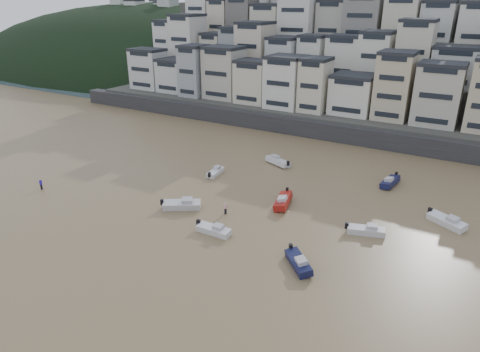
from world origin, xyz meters
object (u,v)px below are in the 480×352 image
Objects in this scene: boat_i at (390,181)px; boat_e at (283,200)px; boat_c at (182,204)px; person_pink at (225,208)px; boat_h at (278,160)px; boat_f at (215,171)px; boat_d at (366,229)px; boat_a at (214,229)px; boat_g at (447,220)px; person_blue at (41,184)px; boat_b at (298,261)px.

boat_e is at bearing -30.01° from boat_i.
person_pink reaches higher than boat_c.
boat_h is 22.78m from boat_c.
boat_i is 1.18× the size of boat_f.
boat_d reaches higher than boat_a.
boat_e is at bearing -137.05° from boat_g.
boat_e reaches higher than boat_c.
boat_a is 8.38m from boat_c.
boat_d is at bearing 67.32° from boat_e.
person_blue is (-46.87, -11.78, 0.18)m from boat_d.
boat_d is (12.37, -2.09, -0.11)m from boat_e.
boat_d is at bearing -110.06° from boat_g.
boat_i is 32.83m from boat_c.
boat_b is at bearing -134.53° from boat_f.
boat_f is 14.21m from person_pink.
boat_d is (4.48, 10.86, -0.03)m from boat_b.
boat_f is at bearing 128.93° from person_pink.
person_blue and person_pink have the same top height.
boat_c is 3.30× the size of person_pink.
boat_g reaches higher than boat_i.
person_blue is at bearing 68.98° from boat_h.
person_blue is (-46.09, -28.77, 0.14)m from boat_i.
boat_f is at bearing -120.73° from boat_e.
person_blue is (-42.39, -0.92, 0.16)m from boat_b.
person_pink reaches higher than boat_a.
boat_e is 12.54m from boat_d.
person_pink is at bearing 106.65° from boat_a.
boat_i is 0.94× the size of boat_c.
boat_d is at bearing 30.11° from boat_a.
boat_h reaches higher than boat_g.
boat_i reaches higher than boat_b.
boat_f is 27.19m from person_blue.
boat_e is 18.87m from boat_i.
boat_c is at bearing -173.97° from boat_f.
boat_i is 3.10× the size of person_pink.
boat_c reaches higher than boat_f.
boat_e is 1.16× the size of boat_d.
boat_h is 1.02× the size of boat_g.
boat_e is at bearing 152.89° from boat_d.
boat_b is 0.94× the size of boat_h.
boat_b is at bearing 0.30° from boat_i.
boat_h is 29.80m from boat_g.
boat_c is at bearing -148.03° from boat_b.
boat_i is at bearing 127.99° from boat_b.
person_blue is (-34.51, -13.87, 0.07)m from boat_e.
boat_b is at bearing -129.94° from boat_d.
boat_h is at bearing 95.51° from person_pink.
boat_i is 3.10× the size of person_blue.
boat_b reaches higher than boat_a.
boat_a is at bearing -117.15° from boat_g.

